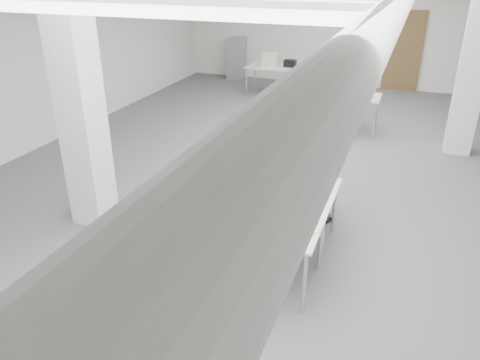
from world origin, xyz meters
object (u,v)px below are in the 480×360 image
object	(u,v)px
bankers_lamp	(253,187)
architect_lamp	(327,165)
desk_main	(239,217)
beige_monitor	(243,166)
desk_phone	(181,200)
office_chair	(316,184)
laptop	(229,234)
seated_person	(317,159)
monitor	(215,177)

from	to	relation	value
bankers_lamp	architect_lamp	world-z (taller)	architect_lamp
desk_main	bankers_lamp	size ratio (longest dim) A/B	5.06
desk_main	beige_monitor	bearing A→B (deg)	107.46
desk_phone	beige_monitor	bearing A→B (deg)	42.46
desk_main	bankers_lamp	xyz separation A→B (m)	(0.03, 0.38, 0.19)
bankers_lamp	architect_lamp	bearing A→B (deg)	17.52
office_chair	laptop	bearing A→B (deg)	-97.83
seated_person	architect_lamp	bearing A→B (deg)	-65.95
office_chair	desk_phone	distance (m)	1.98
bankers_lamp	seated_person	bearing A→B (deg)	61.18
office_chair	desk_main	bearing A→B (deg)	-102.73
monitor	beige_monitor	distance (m)	0.74
desk_phone	bankers_lamp	bearing A→B (deg)	1.97
office_chair	desk_phone	size ratio (longest dim) A/B	4.97
laptop	bankers_lamp	world-z (taller)	bankers_lamp
monitor	laptop	world-z (taller)	monitor
monitor	desk_phone	distance (m)	0.49
monitor	architect_lamp	xyz separation A→B (m)	(1.15, 0.50, 0.12)
desk_phone	seated_person	bearing A→B (deg)	28.23
seated_person	desk_phone	size ratio (longest dim) A/B	4.39
laptop	beige_monitor	distance (m)	1.37
seated_person	monitor	bearing A→B (deg)	-118.09
seated_person	monitor	size ratio (longest dim) A/B	1.44
desk_main	architect_lamp	distance (m)	1.15
seated_person	beige_monitor	distance (m)	1.01
seated_person	desk_main	bearing A→B (deg)	-103.31
bankers_lamp	desk_phone	distance (m)	0.84
desk_main	seated_person	bearing A→B (deg)	70.71
monitor	desk_phone	xyz separation A→B (m)	(-0.36, -0.14, -0.29)
laptop	beige_monitor	size ratio (longest dim) A/B	0.78
monitor	beige_monitor	world-z (taller)	monitor
office_chair	seated_person	bearing A→B (deg)	-84.02
beige_monitor	bankers_lamp	bearing A→B (deg)	-58.76
office_chair	desk_phone	world-z (taller)	office_chair
bankers_lamp	beige_monitor	size ratio (longest dim) A/B	0.98
monitor	architect_lamp	size ratio (longest dim) A/B	0.73
office_chair	seated_person	size ratio (longest dim) A/B	1.13
seated_person	monitor	distance (m)	1.60
monitor	architect_lamp	world-z (taller)	architect_lamp
laptop	desk_phone	size ratio (longest dim) A/B	1.38
desk_phone	architect_lamp	world-z (taller)	architect_lamp
architect_lamp	beige_monitor	bearing A→B (deg)	178.70
desk_main	monitor	bearing A→B (deg)	150.99
desk_phone	office_chair	bearing A→B (deg)	29.19
architect_lamp	bankers_lamp	bearing A→B (deg)	-146.85
office_chair	beige_monitor	distance (m)	1.12
beige_monitor	laptop	bearing A→B (deg)	-75.22
beige_monitor	desk_main	bearing A→B (deg)	-72.22
desk_phone	beige_monitor	world-z (taller)	beige_monitor
desk_main	desk_phone	distance (m)	0.73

